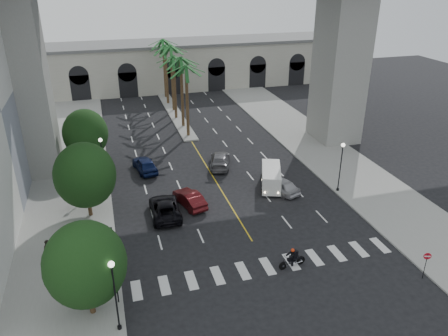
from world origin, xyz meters
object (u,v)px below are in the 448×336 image
at_px(car_d, 220,160).
at_px(cargo_van, 271,177).
at_px(car_b, 190,199).
at_px(do_not_enter_sign, 427,260).
at_px(car_a, 281,185).
at_px(pedestrian_b, 49,250).
at_px(motorcycle_rider, 293,258).
at_px(car_c, 165,208).
at_px(traffic_signal_far, 112,241).
at_px(lamp_post_right, 341,163).
at_px(car_e, 145,164).
at_px(pedestrian_a, 102,248).
at_px(traffic_signal_near, 115,274).
at_px(lamp_post_left_far, 103,158).
at_px(lamp_post_left_near, 115,290).

bearing_deg(car_d, cargo_van, 135.91).
height_order(car_b, do_not_enter_sign, do_not_enter_sign).
bearing_deg(car_a, pedestrian_b, -5.49).
xyz_separation_m(motorcycle_rider, cargo_van, (3.29, 12.83, 0.44)).
relative_size(car_b, pedestrian_b, 2.64).
bearing_deg(pedestrian_b, car_c, 37.61).
bearing_deg(traffic_signal_far, car_b, 46.45).
bearing_deg(traffic_signal_far, car_a, 25.42).
bearing_deg(car_b, lamp_post_right, 159.09).
distance_m(lamp_post_right, car_e, 21.28).
bearing_deg(pedestrian_a, motorcycle_rider, -6.43).
relative_size(car_c, car_e, 1.15).
bearing_deg(car_b, car_a, 165.57).
xyz_separation_m(motorcycle_rider, do_not_enter_sign, (8.65, -4.01, 0.91)).
xyz_separation_m(car_d, cargo_van, (3.64, -6.66, 0.42)).
relative_size(traffic_signal_near, cargo_van, 0.68).
xyz_separation_m(lamp_post_left_far, car_b, (7.62, -6.59, -2.47)).
xyz_separation_m(lamp_post_left_near, car_d, (12.90, 22.44, -2.44)).
bearing_deg(lamp_post_right, car_a, 164.14).
height_order(traffic_signal_far, car_e, traffic_signal_far).
distance_m(car_c, pedestrian_a, 7.86).
bearing_deg(traffic_signal_near, traffic_signal_far, 90.00).
bearing_deg(motorcycle_rider, traffic_signal_far, 155.99).
relative_size(car_a, car_e, 0.92).
distance_m(lamp_post_right, car_b, 15.45).
distance_m(traffic_signal_near, pedestrian_b, 8.13).
xyz_separation_m(lamp_post_left_far, traffic_signal_near, (0.10, -18.50, -0.71)).
bearing_deg(do_not_enter_sign, pedestrian_a, 179.74).
xyz_separation_m(lamp_post_left_far, pedestrian_b, (-4.72, -12.12, -2.21)).
relative_size(pedestrian_a, pedestrian_b, 1.07).
height_order(lamp_post_right, car_b, lamp_post_right).
bearing_deg(lamp_post_right, lamp_post_left_near, -150.31).
relative_size(lamp_post_left_far, car_b, 1.18).
relative_size(motorcycle_rider, car_c, 0.41).
xyz_separation_m(lamp_post_left_near, car_c, (5.04, 13.26, -2.44)).
distance_m(traffic_signal_near, car_d, 23.76).
relative_size(car_c, pedestrian_b, 3.25).
xyz_separation_m(car_d, do_not_enter_sign, (9.00, -23.50, 0.88)).
height_order(traffic_signal_near, car_a, traffic_signal_near).
distance_m(motorcycle_rider, pedestrian_b, 18.92).
height_order(lamp_post_left_near, car_a, lamp_post_left_near).
relative_size(lamp_post_left_near, do_not_enter_sign, 2.34).
bearing_deg(car_c, car_a, -171.88).
xyz_separation_m(car_a, cargo_van, (-0.62, 1.18, 0.43)).
bearing_deg(pedestrian_a, pedestrian_b, 179.93).
xyz_separation_m(car_c, do_not_enter_sign, (16.86, -14.31, 0.88)).
bearing_deg(car_e, lamp_post_left_near, 69.66).
relative_size(lamp_post_right, do_not_enter_sign, 2.34).
bearing_deg(lamp_post_right, pedestrian_b, -171.48).
height_order(traffic_signal_far, pedestrian_a, traffic_signal_far).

